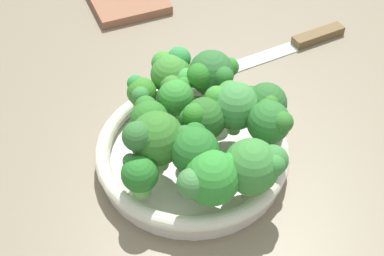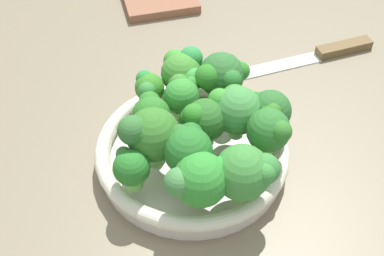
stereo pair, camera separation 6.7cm
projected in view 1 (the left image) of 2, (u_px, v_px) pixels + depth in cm
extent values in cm
cube|color=#786C56|center=(186.00, 163.00, 73.65)|extent=(130.00, 130.00, 2.50)
cylinder|color=silver|center=(192.00, 158.00, 71.53)|extent=(24.56, 24.56, 1.67)
torus|color=beige|center=(192.00, 149.00, 70.20)|extent=(25.58, 25.58, 2.04)
cylinder|color=#83BF5B|center=(205.00, 134.00, 69.12)|extent=(2.25, 2.25, 2.25)
sphere|color=#2C6626|center=(205.00, 118.00, 67.03)|extent=(5.47, 5.47, 5.47)
sphere|color=#2D7A23|center=(192.00, 117.00, 65.18)|extent=(2.98, 2.98, 2.98)
sphere|color=#2B6F2F|center=(195.00, 120.00, 66.03)|extent=(2.87, 2.87, 2.87)
sphere|color=#29712D|center=(191.00, 118.00, 66.66)|extent=(2.71, 2.71, 2.71)
cylinder|color=#95D061|center=(176.00, 111.00, 72.41)|extent=(2.34, 2.34, 1.83)
sphere|color=#358B33|center=(176.00, 98.00, 70.61)|extent=(4.89, 4.89, 4.89)
sphere|color=#3C7C2F|center=(172.00, 85.00, 70.97)|extent=(2.71, 2.71, 2.71)
sphere|color=#398333|center=(169.00, 86.00, 71.43)|extent=(2.41, 2.41, 2.41)
sphere|color=#33862E|center=(184.00, 84.00, 71.11)|extent=(2.04, 2.04, 2.04)
cylinder|color=#84B151|center=(211.00, 194.00, 62.75)|extent=(2.41, 2.41, 1.80)
sphere|color=#308B30|center=(212.00, 178.00, 60.58)|extent=(6.48, 6.48, 6.48)
sphere|color=#418241|center=(192.00, 183.00, 59.32)|extent=(3.52, 3.52, 3.52)
sphere|color=green|center=(232.00, 165.00, 60.68)|extent=(2.93, 2.93, 2.93)
cylinder|color=#87C666|center=(158.00, 158.00, 66.09)|extent=(2.59, 2.59, 2.65)
sphere|color=#347328|center=(157.00, 139.00, 63.57)|extent=(6.67, 6.67, 6.67)
sphere|color=#2A7524|center=(145.00, 138.00, 61.60)|extent=(3.02, 3.02, 3.02)
sphere|color=#316C30|center=(139.00, 138.00, 61.16)|extent=(3.58, 3.58, 3.58)
cylinder|color=#92D062|center=(151.00, 133.00, 69.53)|extent=(1.93, 1.93, 1.87)
sphere|color=#2D7227|center=(149.00, 119.00, 67.70)|extent=(4.96, 4.96, 4.96)
sphere|color=#326724|center=(145.00, 127.00, 66.38)|extent=(2.22, 2.22, 2.22)
sphere|color=#2D7528|center=(146.00, 107.00, 68.11)|extent=(2.94, 2.94, 2.94)
cylinder|color=#84C76A|center=(234.00, 124.00, 70.25)|extent=(1.80, 1.80, 2.48)
sphere|color=#408941|center=(235.00, 106.00, 67.90)|extent=(6.22, 6.22, 6.22)
sphere|color=#3F8C37|center=(230.00, 94.00, 68.72)|extent=(3.67, 3.67, 3.67)
sphere|color=#3A9030|center=(216.00, 98.00, 67.54)|extent=(3.09, 3.09, 3.09)
cylinder|color=#81BB51|center=(249.00, 183.00, 63.86)|extent=(2.71, 2.71, 1.82)
sphere|color=#3A8337|center=(251.00, 166.00, 61.65)|extent=(6.67, 6.67, 6.67)
sphere|color=#377F38|center=(273.00, 160.00, 61.48)|extent=(3.64, 3.64, 3.64)
sphere|color=#378338|center=(273.00, 165.00, 60.48)|extent=(2.78, 2.78, 2.78)
cylinder|color=#75BE5B|center=(141.00, 187.00, 63.42)|extent=(2.34, 2.34, 1.91)
sphere|color=#277527|center=(140.00, 174.00, 61.69)|extent=(4.46, 4.46, 4.46)
sphere|color=#2F6C28|center=(141.00, 162.00, 62.32)|extent=(2.06, 2.06, 2.06)
sphere|color=#2F672C|center=(130.00, 161.00, 61.55)|extent=(1.82, 1.82, 1.82)
cylinder|color=#8DC667|center=(171.00, 89.00, 75.46)|extent=(1.90, 1.90, 1.81)
sphere|color=#3F8831|center=(171.00, 75.00, 73.49)|extent=(5.65, 5.65, 5.65)
sphere|color=#3E9231|center=(163.00, 63.00, 74.00)|extent=(3.31, 3.31, 3.31)
sphere|color=green|center=(184.00, 79.00, 72.18)|extent=(3.18, 3.18, 3.18)
sphere|color=#2F8D42|center=(179.00, 59.00, 73.82)|extent=(3.33, 3.33, 3.33)
cylinder|color=#85C359|center=(211.00, 89.00, 75.56)|extent=(2.44, 2.44, 1.82)
sphere|color=#2F6A30|center=(211.00, 73.00, 73.43)|extent=(6.32, 6.32, 6.32)
sphere|color=#2A702C|center=(223.00, 77.00, 71.36)|extent=(2.88, 2.88, 2.88)
sphere|color=#2B7924|center=(230.00, 67.00, 73.74)|extent=(2.64, 2.64, 2.64)
sphere|color=#2A7723|center=(199.00, 76.00, 71.37)|extent=(3.49, 3.49, 3.49)
cylinder|color=#7EB355|center=(266.00, 140.00, 68.11)|extent=(1.91, 1.91, 2.78)
sphere|color=#2D6F2C|center=(269.00, 122.00, 65.83)|extent=(5.48, 5.48, 5.48)
sphere|color=#2E7027|center=(267.00, 110.00, 66.58)|extent=(3.02, 3.02, 3.02)
sphere|color=#317328|center=(282.00, 122.00, 64.12)|extent=(2.72, 2.72, 2.72)
cylinder|color=#7EB55F|center=(140.00, 106.00, 73.00)|extent=(2.70, 2.70, 1.93)
sphere|color=#367F26|center=(139.00, 94.00, 71.36)|extent=(4.03, 4.03, 4.03)
sphere|color=#367F37|center=(141.00, 96.00, 69.95)|extent=(2.40, 2.40, 2.40)
sphere|color=#298739|center=(138.00, 82.00, 71.79)|extent=(2.34, 2.34, 2.34)
cylinder|color=#8BCC67|center=(264.00, 119.00, 70.94)|extent=(2.36, 2.36, 2.35)
sphere|color=#2C672C|center=(266.00, 103.00, 68.83)|extent=(5.43, 5.43, 5.43)
sphere|color=#266F27|center=(251.00, 96.00, 68.93)|extent=(2.63, 2.63, 2.63)
sphere|color=#336C26|center=(270.00, 111.00, 66.83)|extent=(2.56, 2.56, 2.56)
sphere|color=#347526|center=(270.00, 103.00, 66.78)|extent=(2.20, 2.20, 2.20)
cylinder|color=#7EC25C|center=(195.00, 169.00, 64.82)|extent=(2.39, 2.39, 2.70)
sphere|color=#277029|center=(195.00, 151.00, 62.47)|extent=(5.89, 5.89, 5.89)
sphere|color=#236927|center=(195.00, 135.00, 63.08)|extent=(3.06, 3.06, 3.06)
sphere|color=#2C6729|center=(185.00, 138.00, 62.67)|extent=(3.01, 3.01, 3.01)
cube|color=silver|center=(251.00, 61.00, 86.86)|extent=(8.00, 16.92, 0.40)
cube|color=brown|center=(318.00, 36.00, 90.73)|extent=(5.21, 9.79, 1.50)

